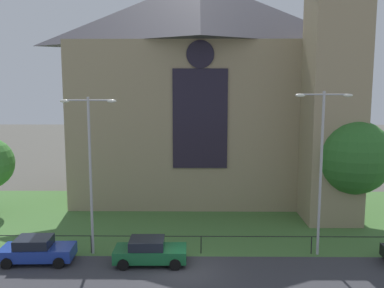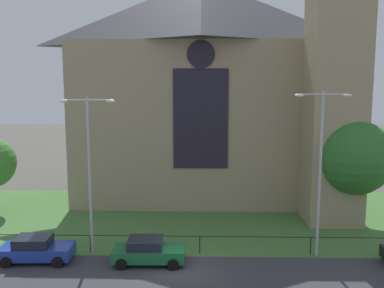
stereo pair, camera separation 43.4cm
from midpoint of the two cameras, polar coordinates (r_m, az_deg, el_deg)
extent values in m
plane|color=#56544C|center=(34.04, -1.04, -9.77)|extent=(160.00, 160.00, 0.00)
cube|color=#38383D|center=(22.90, -1.93, -18.91)|extent=(120.00, 8.00, 0.01)
cube|color=#477538|center=(32.14, -1.14, -10.85)|extent=(120.00, 20.00, 0.01)
cube|color=tan|center=(39.80, 0.71, 3.10)|extent=(22.00, 12.00, 14.00)
pyramid|color=#47444C|center=(40.22, 0.74, 17.44)|extent=(22.00, 12.00, 6.00)
cube|color=black|center=(33.71, 0.74, 3.42)|extent=(4.40, 0.16, 8.00)
cylinder|color=black|center=(33.70, 0.75, 12.10)|extent=(2.20, 0.15, 2.20)
cube|color=tan|center=(33.26, 18.32, 5.21)|extent=(4.00, 4.00, 18.00)
cylinder|color=black|center=(26.57, 0.76, -12.43)|extent=(27.37, 0.05, 0.05)
cylinder|color=black|center=(27.61, -13.98, -13.10)|extent=(0.06, 0.07, 1.10)
cylinder|color=black|center=(26.77, 0.76, -13.53)|extent=(0.06, 0.07, 1.10)
cylinder|color=black|center=(27.65, 15.47, -13.12)|extent=(0.06, 0.07, 1.10)
cylinder|color=#4C3823|center=(33.59, 20.42, -7.75)|extent=(0.80, 0.80, 3.12)
sphere|color=#2D6B28|center=(32.83, 20.72, -1.65)|extent=(5.50, 5.50, 5.50)
cylinder|color=#B2B2B7|center=(26.27, -14.07, -4.40)|extent=(0.16, 0.16, 9.69)
cylinder|color=#B2B2B7|center=(25.89, -15.92, 5.74)|extent=(1.40, 0.10, 0.10)
cylinder|color=#B2B2B7|center=(25.53, -12.89, 5.82)|extent=(1.40, 0.10, 0.10)
ellipsoid|color=white|center=(26.10, -17.40, 5.59)|extent=(0.57, 0.26, 0.20)
ellipsoid|color=white|center=(25.38, -11.34, 5.74)|extent=(0.57, 0.26, 0.20)
cylinder|color=#B2B2B7|center=(26.41, 16.63, -4.05)|extent=(0.16, 0.16, 10.04)
cylinder|color=#B2B2B7|center=(25.68, 15.54, 6.50)|extent=(1.40, 0.10, 0.10)
cylinder|color=#B2B2B7|center=(26.08, 18.53, 6.40)|extent=(1.40, 0.10, 0.10)
ellipsoid|color=white|center=(25.51, 14.01, 6.44)|extent=(0.57, 0.26, 0.20)
ellipsoid|color=white|center=(26.30, 19.99, 6.24)|extent=(0.57, 0.26, 0.20)
cube|color=#1E3899|center=(27.18, -20.66, -13.59)|extent=(4.26, 1.95, 0.70)
cube|color=black|center=(27.02, -21.13, -12.32)|extent=(2.06, 1.67, 0.55)
cylinder|color=black|center=(27.65, -17.04, -13.69)|extent=(0.65, 0.24, 0.64)
cylinder|color=black|center=(26.05, -18.13, -15.11)|extent=(0.65, 0.24, 0.64)
cylinder|color=black|center=(28.56, -22.89, -13.27)|extent=(0.65, 0.24, 0.64)
cylinder|color=black|center=(27.02, -24.31, -14.58)|extent=(0.65, 0.24, 0.64)
cube|color=#196033|center=(25.48, -6.16, -14.58)|extent=(4.23, 1.87, 0.70)
cube|color=black|center=(25.27, -6.65, -13.26)|extent=(2.02, 1.63, 0.55)
cylinder|color=black|center=(26.32, -2.66, -14.47)|extent=(0.64, 0.23, 0.64)
cylinder|color=black|center=(24.67, -2.83, -16.06)|extent=(0.64, 0.23, 0.64)
cylinder|color=black|center=(26.60, -9.20, -14.32)|extent=(0.64, 0.23, 0.64)
cylinder|color=black|center=(24.97, -9.86, -15.87)|extent=(0.64, 0.23, 0.64)
camera|label=1|loc=(0.22, -90.40, -0.06)|focal=39.26mm
camera|label=2|loc=(0.22, 89.60, 0.06)|focal=39.26mm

